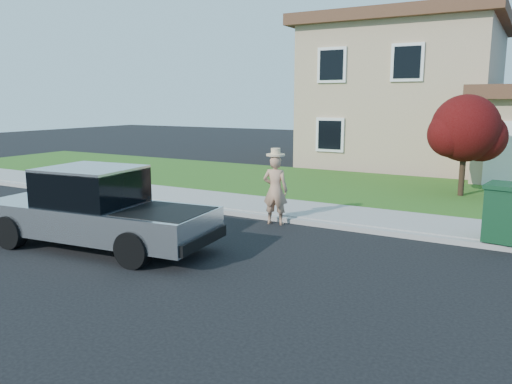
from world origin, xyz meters
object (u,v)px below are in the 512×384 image
at_px(pickup_truck, 97,210).
at_px(trash_bin, 504,212).
at_px(woman, 275,189).
at_px(ornamental_tree, 466,131).

relative_size(pickup_truck, trash_bin, 4.39).
distance_m(woman, trash_bin, 5.20).
distance_m(woman, ornamental_tree, 7.07).
xyz_separation_m(pickup_truck, trash_bin, (7.55, 4.24, -0.03)).
xyz_separation_m(ornamental_tree, trash_bin, (1.48, -5.32, -1.37)).
distance_m(pickup_truck, trash_bin, 8.66).
height_order(woman, trash_bin, woman).
distance_m(pickup_truck, woman, 4.37).
xyz_separation_m(woman, trash_bin, (5.16, 0.59, -0.14)).
bearing_deg(woman, ornamental_tree, -131.49).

